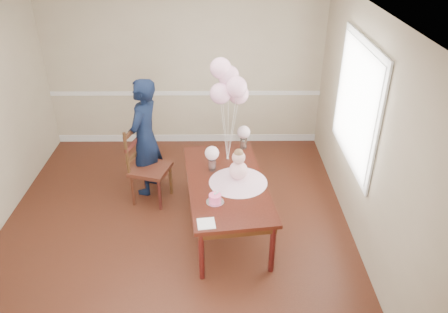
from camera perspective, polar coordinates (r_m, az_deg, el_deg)
floor at (r=5.69m, az=-6.41°, el=-9.76°), size 4.50×5.00×0.00m
ceiling at (r=4.49m, az=-8.43°, el=17.85°), size 4.50×5.00×0.02m
wall_back at (r=7.24m, az=-5.23°, el=11.57°), size 4.50×0.02×2.70m
wall_right at (r=5.18m, az=18.28°, el=2.37°), size 0.02×5.00×2.70m
chair_rail_trim at (r=7.39m, az=-5.07°, el=8.23°), size 4.50×0.02×0.07m
baseboard_trim at (r=7.73m, az=-4.80°, el=2.44°), size 4.50×0.02×0.12m
window_frame at (r=5.52m, az=16.93°, el=6.62°), size 0.02×1.66×1.56m
window_blinds at (r=5.52m, az=16.75°, el=6.63°), size 0.01×1.50×1.40m
dining_table_top at (r=5.35m, az=0.28°, el=-3.41°), size 1.17×1.97×0.05m
table_apron at (r=5.39m, az=0.28°, el=-4.03°), size 1.06×1.87×0.09m
table_leg_fl at (r=4.85m, az=-2.96°, el=-12.77°), size 0.07×0.07×0.65m
table_leg_fr at (r=4.96m, az=6.31°, el=-11.87°), size 0.07×0.07×0.65m
table_leg_bl at (r=6.23m, az=-4.43°, el=-2.06°), size 0.07×0.07×0.65m
table_leg_br at (r=6.31m, az=2.70°, el=-1.54°), size 0.07×0.07×0.65m
baby_skirt at (r=5.29m, az=1.86°, el=-2.93°), size 0.80×0.80×0.09m
baby_torso at (r=5.22m, az=1.89°, el=-1.81°), size 0.22×0.22×0.22m
baby_head at (r=5.13m, az=1.92°, el=-0.13°), size 0.16×0.16×0.16m
baby_hair at (r=5.11m, az=1.93°, el=0.42°), size 0.11×0.11×0.11m
cake_platter at (r=4.97m, az=-1.17°, el=-5.95°), size 0.23×0.23×0.01m
birthday_cake at (r=4.94m, az=-1.18°, el=-5.47°), size 0.16×0.16×0.09m
cake_flower_a at (r=4.90m, az=-1.18°, el=-4.89°), size 0.03×0.03×0.03m
cake_flower_b at (r=4.92m, az=-0.88°, el=-4.75°), size 0.03×0.03×0.03m
rose_vase_near at (r=5.52m, az=-1.57°, el=-1.08°), size 0.10×0.10×0.15m
roses_near at (r=5.43m, az=-1.59°, el=0.44°), size 0.18×0.18×0.18m
rose_vase_far at (r=6.02m, az=2.57°, el=1.75°), size 0.10×0.10×0.15m
roses_far at (r=5.94m, az=2.60°, el=3.18°), size 0.18×0.18×0.18m
napkin at (r=4.66m, az=-2.35°, el=-8.74°), size 0.21×0.21×0.01m
balloon_weight at (r=5.77m, az=0.48°, el=-0.29°), size 0.04×0.04×0.02m
balloon_a at (r=5.36m, az=-0.48°, el=8.23°), size 0.26×0.26×0.26m
balloon_b at (r=5.31m, az=1.61°, el=9.08°), size 0.26×0.26×0.26m
balloon_c at (r=5.39m, az=0.59°, el=10.50°), size 0.26×0.26×0.26m
balloon_d at (r=5.37m, az=-0.45°, el=11.46°), size 0.26×0.26×0.26m
balloon_e at (r=5.48m, az=1.87°, el=8.18°), size 0.26×0.26×0.26m
balloon_ribbon_a at (r=5.58m, az=0.02°, el=3.16°), size 0.09×0.01×0.78m
balloon_ribbon_b at (r=5.55m, az=1.01°, el=3.55°), size 0.10×0.04×0.87m
balloon_ribbon_c at (r=5.59m, az=0.53°, el=4.27°), size 0.01×0.09×0.97m
balloon_ribbon_d at (r=5.57m, az=0.04°, el=4.72°), size 0.09×0.09×1.06m
balloon_ribbon_e at (r=5.64m, az=1.15°, el=3.19°), size 0.12×0.08×0.73m
dining_chair_seat at (r=6.04m, az=-9.58°, el=-1.64°), size 0.60×0.60×0.05m
chair_leg_fl at (r=6.11m, az=-11.82°, el=-4.36°), size 0.05×0.05×0.47m
chair_leg_fr at (r=5.96m, az=-8.40°, el=-4.99°), size 0.05×0.05×0.47m
chair_leg_bl at (r=6.41m, az=-10.28°, el=-2.46°), size 0.05×0.05×0.47m
chair_leg_br at (r=6.26m, az=-6.99°, el=-3.01°), size 0.05×0.05×0.47m
chair_back_post_l at (r=5.82m, az=-12.60°, el=0.38°), size 0.05×0.05×0.62m
chair_back_post_r at (r=6.13m, az=-10.95°, el=2.13°), size 0.05×0.05×0.62m
chair_slat_low at (r=6.04m, az=-11.63°, el=0.18°), size 0.15×0.43×0.05m
chair_slat_mid at (r=5.96m, az=-11.80°, el=1.65°), size 0.15×0.43×0.05m
chair_slat_top at (r=5.88m, az=-11.97°, el=3.16°), size 0.15×0.43×0.05m
woman at (r=6.11m, az=-10.29°, el=2.45°), size 0.57×0.71×1.69m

